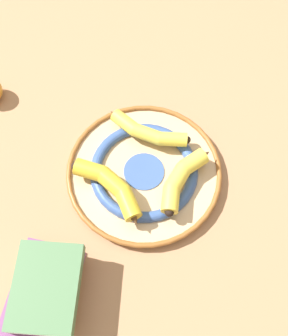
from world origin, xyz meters
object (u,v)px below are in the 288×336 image
(banana_b, at_px, (182,178))
(book_stack, at_px, (44,293))
(decorative_bowl, at_px, (144,172))
(banana_a, at_px, (147,131))
(banana_c, at_px, (111,187))

(banana_b, xyz_separation_m, book_stack, (-0.13, -0.34, -0.01))
(decorative_bowl, height_order, banana_a, banana_a)
(book_stack, bearing_deg, banana_b, 136.53)
(banana_b, relative_size, book_stack, 0.81)
(decorative_bowl, bearing_deg, book_stack, -98.01)
(decorative_bowl, distance_m, banana_c, 0.10)
(decorative_bowl, xyz_separation_m, banana_a, (-0.03, 0.08, 0.04))
(decorative_bowl, xyz_separation_m, banana_c, (-0.04, -0.08, 0.04))
(banana_a, bearing_deg, decorative_bowl, -71.82)
(decorative_bowl, relative_size, banana_c, 1.76)
(banana_c, bearing_deg, book_stack, 103.39)
(banana_c, bearing_deg, banana_b, -129.73)
(banana_c, distance_m, book_stack, 0.25)
(decorative_bowl, distance_m, banana_a, 0.09)
(banana_a, relative_size, banana_b, 1.10)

